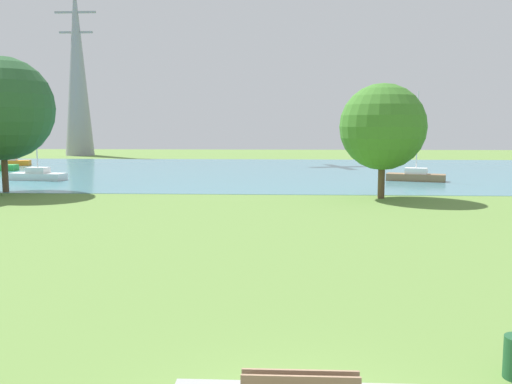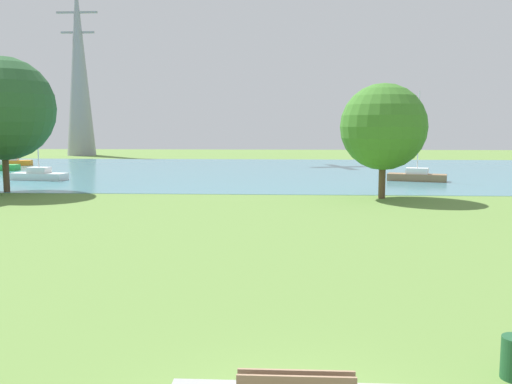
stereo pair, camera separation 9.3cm
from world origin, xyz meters
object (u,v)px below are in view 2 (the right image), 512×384
at_px(tree_west_far, 383,127).
at_px(electricity_pylon, 79,67).
at_px(sailboat_brown, 417,176).
at_px(sailboat_orange, 10,162).
at_px(sailboat_white, 39,175).
at_px(tree_mid_shore, 3,109).

height_order(tree_west_far, electricity_pylon, electricity_pylon).
distance_m(sailboat_brown, tree_west_far, 13.20).
bearing_deg(tree_west_far, electricity_pylon, 127.10).
relative_size(sailboat_brown, sailboat_orange, 1.42).
distance_m(sailboat_white, sailboat_orange, 20.36).
bearing_deg(tree_mid_shore, sailboat_white, 99.92).
relative_size(sailboat_brown, electricity_pylon, 0.27).
bearing_deg(sailboat_white, tree_west_far, -21.29).
xyz_separation_m(sailboat_brown, sailboat_orange, (-43.46, 16.24, -0.02)).
bearing_deg(sailboat_orange, tree_mid_shore, -63.91).
height_order(sailboat_white, electricity_pylon, electricity_pylon).
bearing_deg(electricity_pylon, sailboat_brown, -42.22).
bearing_deg(sailboat_brown, electricity_pylon, 137.78).
distance_m(sailboat_white, sailboat_brown, 32.37).
distance_m(tree_west_far, electricity_pylon, 64.43).
relative_size(sailboat_white, tree_west_far, 0.77).
height_order(tree_mid_shore, electricity_pylon, electricity_pylon).
xyz_separation_m(sailboat_orange, electricity_pylon, (0.13, 23.08, 13.28)).
distance_m(tree_mid_shore, tree_west_far, 26.09).
height_order(sailboat_white, sailboat_brown, sailboat_brown).
xyz_separation_m(sailboat_brown, tree_west_far, (-4.86, -11.55, 4.13)).
relative_size(tree_mid_shore, electricity_pylon, 0.35).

